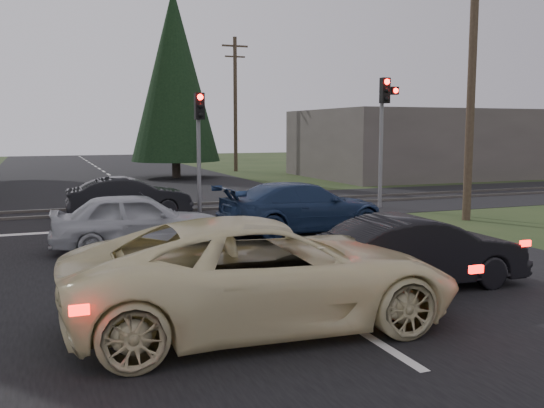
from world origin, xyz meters
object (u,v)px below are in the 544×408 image
traffic_signal_right (385,117)px  blue_sedan (303,208)px  silver_car (138,221)px  dark_car_far (129,198)px  traffic_signal_center (199,131)px  cream_coupe (264,273)px  dark_hatchback (419,252)px  utility_pole_mid (235,102)px  utility_pole_near (472,69)px  utility_pole_far (163,111)px

traffic_signal_right → blue_sedan: bearing=-142.6°
silver_car → dark_car_far: bearing=-2.4°
traffic_signal_center → silver_car: traffic_signal_center is taller
traffic_signal_right → cream_coupe: bearing=-128.5°
cream_coupe → dark_hatchback: size_ratio=1.45×
utility_pole_mid → cream_coupe: size_ratio=1.56×
traffic_signal_center → utility_pole_near: size_ratio=0.46×
dark_hatchback → traffic_signal_center: bearing=8.1°
traffic_signal_center → blue_sedan: (1.67, -4.93, -2.10)m
dark_hatchback → dark_car_far: bearing=20.3°
utility_pole_far → dark_hatchback: size_ratio=2.26×
dark_hatchback → dark_car_far: size_ratio=1.00×
traffic_signal_right → dark_car_far: size_ratio=1.18×
cream_coupe → blue_sedan: cream_coupe is taller
utility_pole_mid → dark_car_far: size_ratio=2.27×
traffic_signal_center → dark_hatchback: size_ratio=1.03×
traffic_signal_right → blue_sedan: 6.67m
traffic_signal_right → blue_sedan: size_ratio=0.97×
utility_pole_far → dark_car_far: (-9.94, -44.53, -4.07)m
utility_pole_near → cream_coupe: size_ratio=1.56×
utility_pole_far → silver_car: size_ratio=2.22×
traffic_signal_right → utility_pole_far: utility_pole_far is taller
utility_pole_near → dark_car_far: (-9.94, 4.47, -4.07)m
utility_pole_far → cream_coupe: size_ratio=1.56×
utility_pole_mid → blue_sedan: 25.26m
utility_pole_mid → utility_pole_far: bearing=90.0°
utility_pole_near → dark_hatchback: (-6.27, -6.42, -4.07)m
cream_coupe → silver_car: 6.55m
traffic_signal_center → blue_sedan: 5.61m
utility_pole_near → utility_pole_far: 49.00m
traffic_signal_right → silver_car: size_ratio=1.16×
utility_pole_far → blue_sedan: utility_pole_far is taller
traffic_signal_center → utility_pole_far: (7.50, 44.32, 1.92)m
traffic_signal_center → blue_sedan: bearing=-71.2°
utility_pole_mid → dark_car_far: 22.29m
traffic_signal_center → utility_pole_near: bearing=-32.0°
utility_pole_mid → dark_hatchback: utility_pole_mid is taller
utility_pole_mid → cream_coupe: (-9.69, -31.50, -3.92)m
utility_pole_far → dark_hatchback: (-6.27, -55.42, -4.07)m
traffic_signal_center → blue_sedan: traffic_signal_center is taller
cream_coupe → silver_car: (-0.82, 6.50, -0.11)m
silver_car → traffic_signal_center: bearing=-24.3°
utility_pole_near → traffic_signal_center: bearing=148.0°
traffic_signal_right → silver_car: 10.88m
blue_sedan → dark_car_far: 6.26m
utility_pole_near → dark_car_far: bearing=155.8°
traffic_signal_center → utility_pole_far: 44.99m
utility_pole_mid → dark_car_far: utility_pole_mid is taller
traffic_signal_right → utility_pole_far: bearing=88.8°
traffic_signal_center → utility_pole_far: bearing=80.4°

